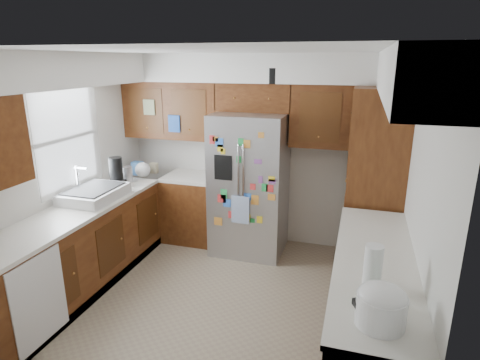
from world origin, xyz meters
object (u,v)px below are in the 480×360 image
object	(u,v)px
pantry	(374,182)
fridge	(249,184)
paper_towel	(373,265)
rice_cooker	(381,305)

from	to	relation	value
pantry	fridge	bearing A→B (deg)	177.94
paper_towel	fridge	bearing A→B (deg)	125.50
pantry	fridge	world-z (taller)	pantry
pantry	rice_cooker	size ratio (longest dim) A/B	7.14
rice_cooker	fridge	bearing A→B (deg)	120.78
fridge	rice_cooker	world-z (taller)	fridge
fridge	paper_towel	xyz separation A→B (m)	(1.46, -2.05, 0.16)
rice_cooker	paper_towel	xyz separation A→B (m)	(-0.04, 0.47, 0.01)
fridge	paper_towel	bearing A→B (deg)	-54.50
pantry	rice_cooker	distance (m)	2.46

